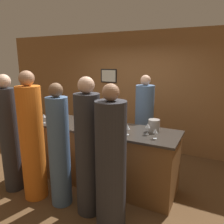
# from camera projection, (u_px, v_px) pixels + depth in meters

# --- Properties ---
(ground_plane) EXTENTS (14.00, 14.00, 0.00)m
(ground_plane) POSITION_uv_depth(u_px,v_px,m) (99.00, 181.00, 3.98)
(ground_plane) COLOR brown
(back_wall) EXTENTS (8.00, 0.08, 2.80)m
(back_wall) POSITION_uv_depth(u_px,v_px,m) (138.00, 91.00, 5.32)
(back_wall) COLOR olive
(back_wall) RESTS_ON ground_plane
(bar_counter) EXTENTS (2.74, 0.81, 1.04)m
(bar_counter) POSITION_uv_depth(u_px,v_px,m) (99.00, 154.00, 3.86)
(bar_counter) COLOR brown
(bar_counter) RESTS_ON ground_plane
(bartender) EXTENTS (0.36, 0.36, 1.87)m
(bartender) POSITION_uv_depth(u_px,v_px,m) (144.00, 126.00, 4.29)
(bartender) COLOR #4C6B93
(bartender) RESTS_ON ground_plane
(guest_0) EXTENTS (0.38, 0.38, 1.88)m
(guest_0) POSITION_uv_depth(u_px,v_px,m) (111.00, 165.00, 2.70)
(guest_0) COLOR #2D2D33
(guest_0) RESTS_ON ground_plane
(guest_1) EXTENTS (0.36, 0.36, 2.00)m
(guest_1) POSITION_uv_depth(u_px,v_px,m) (32.00, 141.00, 3.33)
(guest_1) COLOR orange
(guest_1) RESTS_ON ground_plane
(guest_2) EXTENTS (0.31, 0.31, 1.84)m
(guest_2) POSITION_uv_depth(u_px,v_px,m) (59.00, 150.00, 3.18)
(guest_2) COLOR #4C6B93
(guest_2) RESTS_ON ground_plane
(guest_3) EXTENTS (0.34, 0.34, 1.94)m
(guest_3) POSITION_uv_depth(u_px,v_px,m) (88.00, 153.00, 2.98)
(guest_3) COLOR #2D2D33
(guest_3) RESTS_ON ground_plane
(guest_4) EXTENTS (0.31, 0.31, 1.93)m
(guest_4) POSITION_uv_depth(u_px,v_px,m) (10.00, 137.00, 3.54)
(guest_4) COLOR #2D2D33
(guest_4) RESTS_ON ground_plane
(wine_bottle_0) EXTENTS (0.07, 0.07, 0.31)m
(wine_bottle_0) POSITION_uv_depth(u_px,v_px,m) (90.00, 114.00, 4.10)
(wine_bottle_0) COLOR black
(wine_bottle_0) RESTS_ON bar_counter
(ice_bucket) EXTENTS (0.18, 0.18, 0.19)m
(ice_bucket) POSITION_uv_depth(u_px,v_px,m) (154.00, 125.00, 3.45)
(ice_bucket) COLOR #9E9993
(ice_bucket) RESTS_ON bar_counter
(wine_glass_0) EXTENTS (0.08, 0.08, 0.16)m
(wine_glass_0) POSITION_uv_depth(u_px,v_px,m) (128.00, 127.00, 3.27)
(wine_glass_0) COLOR silver
(wine_glass_0) RESTS_ON bar_counter
(wine_glass_1) EXTENTS (0.07, 0.07, 0.15)m
(wine_glass_1) POSITION_uv_depth(u_px,v_px,m) (155.00, 131.00, 3.11)
(wine_glass_1) COLOR silver
(wine_glass_1) RESTS_ON bar_counter
(wine_glass_2) EXTENTS (0.08, 0.08, 0.18)m
(wine_glass_2) POSITION_uv_depth(u_px,v_px,m) (148.00, 126.00, 3.29)
(wine_glass_2) COLOR silver
(wine_glass_2) RESTS_ON bar_counter
(wine_glass_3) EXTENTS (0.07, 0.07, 0.17)m
(wine_glass_3) POSITION_uv_depth(u_px,v_px,m) (44.00, 116.00, 3.89)
(wine_glass_3) COLOR silver
(wine_glass_3) RESTS_ON bar_counter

